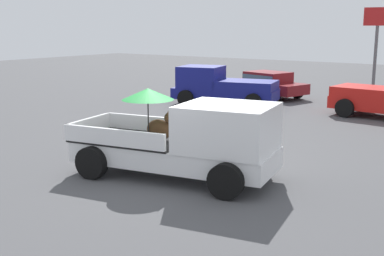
# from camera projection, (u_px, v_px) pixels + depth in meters

# --- Properties ---
(ground_plane) EXTENTS (80.00, 80.00, 0.00)m
(ground_plane) POSITION_uv_depth(u_px,v_px,m) (174.00, 176.00, 12.32)
(ground_plane) COLOR #4C4C4F
(pickup_truck_main) EXTENTS (5.31, 2.99, 2.18)m
(pickup_truck_main) POSITION_uv_depth(u_px,v_px,m) (191.00, 140.00, 11.93)
(pickup_truck_main) COLOR black
(pickup_truck_main) RESTS_ON ground
(pickup_truck_red) EXTENTS (5.09, 3.03, 1.80)m
(pickup_truck_red) POSITION_uv_depth(u_px,v_px,m) (221.00, 87.00, 23.16)
(pickup_truck_red) COLOR black
(pickup_truck_red) RESTS_ON ground
(parked_sedan_near) EXTENTS (4.61, 2.82, 1.33)m
(parked_sedan_near) POSITION_uv_depth(u_px,v_px,m) (267.00, 83.00, 25.76)
(parked_sedan_near) COLOR black
(parked_sedan_near) RESTS_ON ground
(motel_sign) EXTENTS (1.40, 0.16, 4.56)m
(motel_sign) POSITION_uv_depth(u_px,v_px,m) (377.00, 34.00, 24.95)
(motel_sign) COLOR #59595B
(motel_sign) RESTS_ON ground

